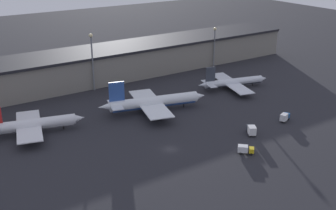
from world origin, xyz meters
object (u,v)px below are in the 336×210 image
at_px(service_vehicle_0, 285,117).
at_px(service_vehicle_3, 251,130).
at_px(airplane_1, 153,102).
at_px(airplane_2, 233,82).
at_px(airplane_0, 32,125).
at_px(service_vehicle_1, 245,149).

bearing_deg(service_vehicle_0, service_vehicle_3, 163.13).
relative_size(airplane_1, airplane_2, 1.27).
distance_m(airplane_0, service_vehicle_1, 76.00).
bearing_deg(service_vehicle_1, airplane_0, 178.53).
xyz_separation_m(airplane_2, service_vehicle_3, (-27.92, -42.02, -1.01)).
relative_size(airplane_2, service_vehicle_3, 5.92).
bearing_deg(airplane_1, airplane_2, 18.68).
distance_m(airplane_2, service_vehicle_1, 64.91).
bearing_deg(airplane_1, service_vehicle_3, -50.81).
relative_size(airplane_2, service_vehicle_0, 6.11).
relative_size(airplane_0, airplane_1, 0.83).
distance_m(airplane_0, airplane_1, 47.99).
xyz_separation_m(airplane_2, service_vehicle_1, (-39.59, -51.42, -1.37)).
bearing_deg(airplane_2, airplane_0, -167.21).
height_order(airplane_0, service_vehicle_3, airplane_0).
distance_m(airplane_0, service_vehicle_3, 79.07).
height_order(airplane_1, service_vehicle_1, airplane_1).
xyz_separation_m(service_vehicle_0, service_vehicle_1, (-30.89, -11.32, -0.21)).
height_order(airplane_0, airplane_2, airplane_0).
height_order(airplane_1, service_vehicle_0, airplane_1).
xyz_separation_m(airplane_0, service_vehicle_1, (53.94, -53.50, -1.83)).
xyz_separation_m(airplane_0, service_vehicle_3, (65.61, -44.10, -1.46)).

